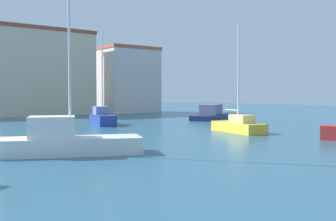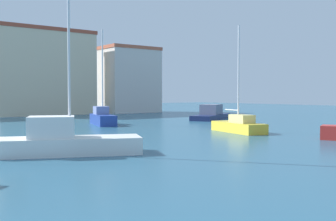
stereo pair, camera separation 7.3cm
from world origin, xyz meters
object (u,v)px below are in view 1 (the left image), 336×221
(sailboat_yellow_inner_mooring, at_px, (239,125))
(sailboat_blue_outer_mooring, at_px, (102,117))
(motorboat_navy_near_pier, at_px, (211,114))
(sailboat_white_mid_harbor, at_px, (66,140))

(sailboat_yellow_inner_mooring, bearing_deg, sailboat_blue_outer_mooring, 109.30)
(motorboat_navy_near_pier, xyz_separation_m, sailboat_yellow_inner_mooring, (-9.12, -12.61, -0.06))
(sailboat_blue_outer_mooring, relative_size, sailboat_yellow_inner_mooring, 1.11)
(motorboat_navy_near_pier, bearing_deg, sailboat_blue_outer_mooring, 179.46)
(sailboat_white_mid_harbor, relative_size, sailboat_blue_outer_mooring, 1.26)
(sailboat_white_mid_harbor, height_order, sailboat_blue_outer_mooring, sailboat_white_mid_harbor)
(sailboat_white_mid_harbor, distance_m, motorboat_navy_near_pier, 28.30)
(motorboat_navy_near_pier, height_order, sailboat_yellow_inner_mooring, sailboat_yellow_inner_mooring)
(motorboat_navy_near_pier, relative_size, sailboat_blue_outer_mooring, 0.90)
(motorboat_navy_near_pier, xyz_separation_m, sailboat_blue_outer_mooring, (-13.58, 0.13, 0.08))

